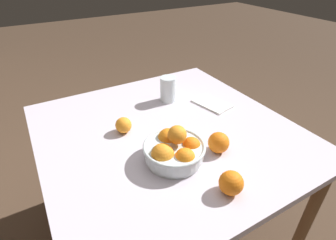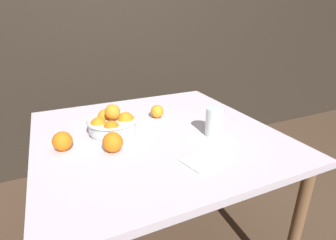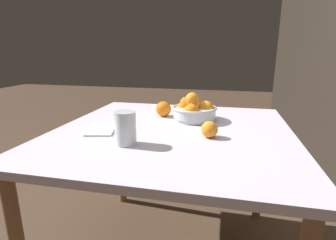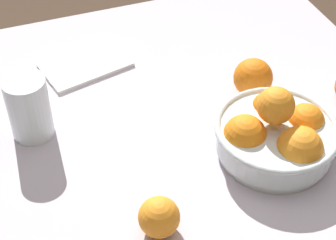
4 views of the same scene
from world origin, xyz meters
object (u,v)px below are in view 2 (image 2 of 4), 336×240
fruit_bowl (112,124)px  juice_glass (214,123)px  orange_loose_near_bowl (113,142)px  orange_loose_front (62,141)px  orange_loose_aside (157,111)px

fruit_bowl → juice_glass: size_ratio=1.78×
juice_glass → orange_loose_near_bowl: bearing=175.2°
juice_glass → orange_loose_near_bowl: (-0.45, 0.04, -0.02)m
juice_glass → orange_loose_near_bowl: juice_glass is taller
orange_loose_front → orange_loose_aside: (0.48, 0.17, -0.01)m
orange_loose_near_bowl → orange_loose_aside: (0.30, 0.27, -0.01)m
orange_loose_near_bowl → orange_loose_aside: bearing=41.5°
juice_glass → orange_loose_front: bearing=167.7°
orange_loose_front → fruit_bowl: bearing=18.3°
fruit_bowl → orange_loose_front: bearing=-161.7°
juice_glass → orange_loose_front: (-0.63, 0.14, -0.02)m
fruit_bowl → juice_glass: (0.41, -0.21, 0.01)m
fruit_bowl → orange_loose_near_bowl: fruit_bowl is taller
orange_loose_front → orange_loose_aside: 0.51m
orange_loose_near_bowl → orange_loose_front: (-0.18, 0.10, -0.00)m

